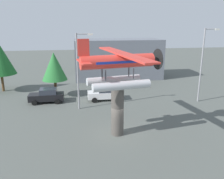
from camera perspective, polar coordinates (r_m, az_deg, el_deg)
ground_plane at (r=21.07m, az=1.31°, el=-10.81°), size 140.00×140.00×0.00m
display_pedestal at (r=20.18m, az=1.35°, el=-5.29°), size 1.10×1.10×4.35m
floatplane_monument at (r=19.17m, az=1.79°, el=5.54°), size 7.10×10.44×4.00m
car_near_black at (r=29.84m, az=-15.69°, el=-1.44°), size 4.20×2.02×1.76m
car_mid_white at (r=29.66m, az=-1.77°, el=-0.94°), size 4.20×2.02×1.76m
streetlight_primary at (r=25.87m, az=-8.06°, el=5.57°), size 1.84×0.28×8.51m
streetlight_secondary at (r=30.28m, az=21.48°, el=6.57°), size 1.84×0.28×8.96m
storefront_building at (r=41.63m, az=1.44°, el=7.55°), size 15.09×6.29×6.84m
tree_east at (r=31.32m, az=-14.02°, el=5.52°), size 3.28×3.28×5.92m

